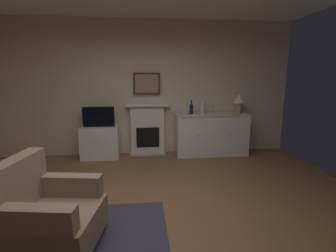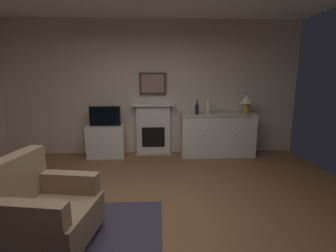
{
  "view_description": "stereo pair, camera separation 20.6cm",
  "coord_description": "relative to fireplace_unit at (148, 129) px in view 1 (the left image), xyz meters",
  "views": [
    {
      "loc": [
        -0.03,
        -2.51,
        1.65
      ],
      "look_at": [
        0.3,
        0.69,
        1.0
      ],
      "focal_mm": 26.19,
      "sensor_mm": 36.0,
      "label": 1
    },
    {
      "loc": [
        0.17,
        -2.53,
        1.65
      ],
      "look_at": [
        0.3,
        0.69,
        1.0
      ],
      "focal_mm": 26.19,
      "sensor_mm": 36.0,
      "label": 2
    }
  ],
  "objects": [
    {
      "name": "framed_picture",
      "position": [
        0.0,
        0.05,
        0.96
      ],
      "size": [
        0.55,
        0.04,
        0.45
      ],
      "color": "#473323"
    },
    {
      "name": "wall_rear",
      "position": [
        -0.06,
        0.13,
        0.85
      ],
      "size": [
        6.31,
        0.06,
        2.8
      ],
      "primitive_type": "cube",
      "color": "beige",
      "rests_on": "ground_plane"
    },
    {
      "name": "wine_glass_left",
      "position": [
        1.28,
        -0.16,
        0.46
      ],
      "size": [
        0.07,
        0.07,
        0.16
      ],
      "color": "silver",
      "rests_on": "sideboard_cabinet"
    },
    {
      "name": "wine_bottle",
      "position": [
        0.9,
        -0.19,
        0.45
      ],
      "size": [
        0.08,
        0.08,
        0.29
      ],
      "color": "black",
      "rests_on": "sideboard_cabinet"
    },
    {
      "name": "tv_cabinet",
      "position": [
        -0.97,
        -0.16,
        -0.22
      ],
      "size": [
        0.75,
        0.42,
        0.66
      ],
      "color": "white",
      "rests_on": "ground_plane"
    },
    {
      "name": "tv_set",
      "position": [
        -0.98,
        -0.19,
        0.32
      ],
      "size": [
        0.62,
        0.07,
        0.4
      ],
      "color": "black",
      "rests_on": "tv_cabinet"
    },
    {
      "name": "fireplace_unit",
      "position": [
        0.0,
        0.0,
        0.0
      ],
      "size": [
        0.87,
        0.3,
        1.1
      ],
      "color": "white",
      "rests_on": "ground_plane"
    },
    {
      "name": "vase_decorative",
      "position": [
        1.13,
        -0.23,
        0.48
      ],
      "size": [
        0.11,
        0.11,
        0.28
      ],
      "color": "beige",
      "rests_on": "sideboard_cabinet"
    },
    {
      "name": "sideboard_cabinet",
      "position": [
        1.35,
        -0.18,
        -0.1
      ],
      "size": [
        1.54,
        0.49,
        0.89
      ],
      "color": "white",
      "rests_on": "ground_plane"
    },
    {
      "name": "ground_plane",
      "position": [
        -0.06,
        -2.61,
        -0.6
      ],
      "size": [
        6.31,
        5.54,
        0.1
      ],
      "primitive_type": "cube",
      "color": "brown",
      "rests_on": "ground"
    },
    {
      "name": "table_lamp",
      "position": [
        1.93,
        -0.18,
        0.62
      ],
      "size": [
        0.26,
        0.26,
        0.4
      ],
      "color": "#B79338",
      "rests_on": "sideboard_cabinet"
    },
    {
      "name": "armchair",
      "position": [
        -1.01,
        -2.93,
        -0.17
      ],
      "size": [
        0.92,
        0.88,
        0.92
      ],
      "color": "#8C7259",
      "rests_on": "ground_plane"
    },
    {
      "name": "wine_glass_center",
      "position": [
        1.39,
        -0.14,
        0.46
      ],
      "size": [
        0.07,
        0.07,
        0.16
      ],
      "color": "silver",
      "rests_on": "sideboard_cabinet"
    }
  ]
}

